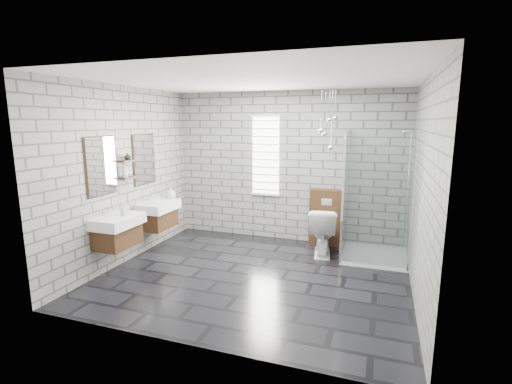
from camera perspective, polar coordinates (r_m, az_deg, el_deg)
The scene contains 20 objects.
floor at distance 5.43m, azimuth -0.24°, elevation -12.79°, with size 4.20×3.60×0.02m, color black.
ceiling at distance 5.01m, azimuth -0.26°, elevation 17.05°, with size 4.20×3.60×0.02m, color white.
wall_back at distance 6.77m, azimuth 4.79°, elevation 3.83°, with size 4.20×0.02×2.70m, color gray.
wall_front at distance 3.42m, azimuth -10.24°, elevation -3.09°, with size 4.20×0.02×2.70m, color gray.
wall_left at distance 6.07m, azimuth -19.44°, elevation 2.46°, with size 0.02×3.60×2.70m, color gray.
wall_right at distance 4.80m, azimuth 24.29°, elevation 0.08°, with size 0.02×3.60×2.70m, color gray.
vanity_left at distance 5.65m, azimuth -20.81°, elevation -4.36°, with size 0.47×0.70×1.57m.
vanity_right at distance 6.42m, azimuth -15.13°, elevation -2.26°, with size 0.47×0.70×1.57m.
shelf_lower at distance 5.99m, azimuth -19.11°, elevation 2.08°, with size 0.14×0.30×0.03m, color #442914.
shelf_upper at distance 5.95m, azimuth -19.27°, elevation 4.56°, with size 0.14×0.30×0.03m, color #442914.
window at distance 6.83m, azimuth 1.49°, elevation 5.61°, with size 0.56×0.05×1.48m.
cistern_panel at distance 6.68m, azimuth 10.86°, elevation -3.86°, with size 0.60×0.20×1.00m, color #442914.
flush_plate at distance 6.51m, azimuth 10.82°, elevation -1.52°, with size 0.18×0.01×0.12m, color silver.
shower_enclosure at distance 6.12m, azimuth 17.00°, elevation -5.44°, with size 1.00×1.00×2.03m.
pendant_cluster at distance 6.13m, azimuth 11.01°, elevation 9.44°, with size 0.29×0.23×0.99m.
toilet at distance 6.24m, azimuth 10.18°, elevation -5.89°, with size 0.44×0.77×0.78m, color white.
soap_bottle_a at distance 5.60m, azimuth -19.57°, elevation -2.43°, with size 0.08×0.09×0.19m, color #B2B2B2.
soap_bottle_b at distance 6.61m, azimuth -12.92°, elevation -0.14°, with size 0.15×0.15×0.19m, color #B2B2B2.
soap_bottle_c at distance 5.91m, azimuth -19.54°, elevation 3.18°, with size 0.09×0.09×0.22m, color #B2B2B2.
vase at distance 5.95m, azimuth -19.16°, elevation 5.22°, with size 0.10×0.10×0.11m, color #B2B2B2.
Camera 1 is at (1.63, -4.71, 2.16)m, focal length 26.00 mm.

